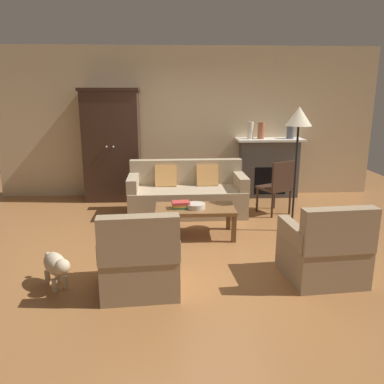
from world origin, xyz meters
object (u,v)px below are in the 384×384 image
(coffee_table, at_px, (195,211))
(book_stack, at_px, (181,205))
(armoire, at_px, (112,145))
(mantel_vase_terracotta, at_px, (261,130))
(couch, at_px, (187,195))
(armchair_near_left, at_px, (140,261))
(dog, at_px, (56,265))
(mantel_vase_cream, at_px, (250,130))
(floor_lamp, at_px, (299,124))
(fireplace, at_px, (268,167))
(armchair_near_right, at_px, (324,252))
(side_chair_wooden, at_px, (278,184))
(mantel_vase_slate, at_px, (290,132))
(fruit_bowl, at_px, (196,206))

(coffee_table, height_order, book_stack, book_stack)
(armoire, height_order, mantel_vase_terracotta, armoire)
(couch, distance_m, armchair_near_left, 2.68)
(book_stack, height_order, mantel_vase_terracotta, mantel_vase_terracotta)
(armoire, xyz_separation_m, dog, (-0.11, -3.46, -0.78))
(book_stack, xyz_separation_m, mantel_vase_cream, (1.35, 2.12, 0.81))
(book_stack, distance_m, mantel_vase_cream, 2.64)
(book_stack, relative_size, mantel_vase_cream, 0.83)
(coffee_table, height_order, floor_lamp, floor_lamp)
(fireplace, relative_size, armchair_near_right, 1.43)
(couch, relative_size, dog, 3.91)
(fireplace, bearing_deg, couch, -147.55)
(fireplace, relative_size, mantel_vase_terracotta, 4.02)
(armoire, distance_m, dog, 3.55)
(armchair_near_right, xyz_separation_m, side_chair_wooden, (0.10, 2.32, 0.20))
(mantel_vase_slate, bearing_deg, coffee_table, -132.50)
(couch, distance_m, book_stack, 1.14)
(mantel_vase_slate, bearing_deg, fruit_bowl, -131.77)
(mantel_vase_terracotta, bearing_deg, mantel_vase_cream, 180.00)
(fireplace, height_order, side_chair_wooden, fireplace)
(mantel_vase_terracotta, bearing_deg, dog, -129.26)
(mantel_vase_terracotta, bearing_deg, mantel_vase_slate, 0.00)
(armoire, relative_size, armchair_near_left, 2.33)
(fireplace, xyz_separation_m, mantel_vase_slate, (0.38, -0.02, 0.67))
(armoire, relative_size, armchair_near_right, 2.33)
(coffee_table, height_order, side_chair_wooden, side_chair_wooden)
(mantel_vase_terracotta, height_order, dog, mantel_vase_terracotta)
(coffee_table, relative_size, mantel_vase_terracotta, 3.51)
(armoire, relative_size, book_stack, 7.83)
(dog, bearing_deg, couch, 60.06)
(fireplace, bearing_deg, coffee_table, -126.06)
(mantel_vase_slate, relative_size, armchair_near_right, 0.28)
(mantel_vase_slate, distance_m, side_chair_wooden, 1.45)
(mantel_vase_slate, height_order, floor_lamp, floor_lamp)
(mantel_vase_cream, height_order, armchair_near_right, mantel_vase_cream)
(armchair_near_left, xyz_separation_m, floor_lamp, (2.08, 1.67, 1.23))
(fireplace, height_order, mantel_vase_terracotta, mantel_vase_terracotta)
(floor_lamp, bearing_deg, mantel_vase_terracotta, 92.19)
(book_stack, relative_size, mantel_vase_terracotta, 0.83)
(couch, bearing_deg, mantel_vase_cream, 39.29)
(coffee_table, distance_m, mantel_vase_slate, 2.97)
(fireplace, xyz_separation_m, mantel_vase_cream, (-0.38, -0.02, 0.71))
(armoire, xyz_separation_m, mantel_vase_terracotta, (2.77, 0.06, 0.25))
(couch, relative_size, coffee_table, 1.76)
(mantel_vase_terracotta, distance_m, floor_lamp, 1.97)
(armchair_near_left, bearing_deg, side_chair_wooden, 50.10)
(armoire, xyz_separation_m, floor_lamp, (2.84, -1.89, 0.52))
(armoire, height_order, mantel_vase_slate, armoire)
(book_stack, distance_m, mantel_vase_terracotta, 2.75)
(couch, xyz_separation_m, mantel_vase_cream, (1.23, 1.00, 0.96))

